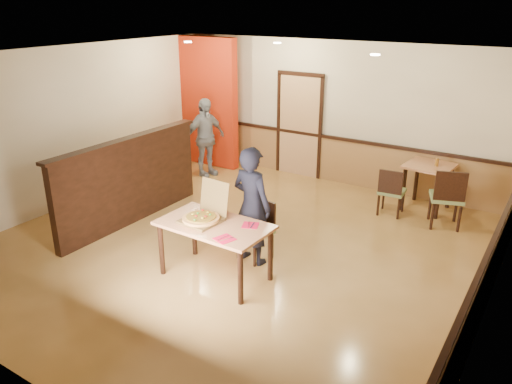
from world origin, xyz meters
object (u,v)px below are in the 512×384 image
diner (252,206)px  diner_chair (258,227)px  side_table (429,175)px  pizza_box (204,216)px  condiment (437,162)px  side_chair_right (447,196)px  passerby (205,138)px  side_chair_left (391,190)px  main_table (215,231)px

diner → diner_chair: bearing=-90.2°
side_table → pizza_box: 4.35m
diner → condiment: bearing=-111.1°
condiment → side_table: bearing=170.9°
side_chair_right → passerby: (-4.90, -0.04, 0.27)m
diner → side_chair_left: bearing=-106.7°
diner_chair → side_table: (1.56, 3.11, 0.18)m
main_table → pizza_box: pizza_box is taller
side_chair_right → side_table: 0.79m
side_chair_right → condiment: (-0.36, 0.60, 0.35)m
diner_chair → side_chair_left: (1.12, 2.50, -0.00)m
main_table → condiment: bearing=65.6°
side_table → pizza_box: bearing=-116.2°
passerby → condiment: 4.59m
side_table → passerby: passerby is taller
main_table → side_chair_right: side_chair_right is taller
passerby → side_chair_left: bearing=-74.0°
pizza_box → main_table: bearing=2.8°
side_chair_left → diner: diner is taller
main_table → side_table: side_table is taller
side_chair_left → side_table: (0.44, 0.61, 0.18)m
side_chair_right → diner: (-2.05, -2.63, 0.29)m
side_chair_left → condiment: condiment is taller
side_chair_right → passerby: passerby is taller
side_table → pizza_box: size_ratio=1.43×
side_table → diner: diner is taller
side_table → side_chair_left: bearing=-126.0°
passerby → pizza_box: (2.51, -3.23, 0.03)m
diner_chair → side_table: size_ratio=1.02×
side_chair_left → side_chair_right: (0.92, -0.01, 0.09)m
side_table → diner: (-1.58, -3.25, 0.20)m
condiment → passerby: bearing=-171.9°
condiment → pizza_box: bearing=-117.6°
side_chair_left → side_chair_right: side_chair_right is taller
side_chair_right → side_table: size_ratio=1.21×
main_table → side_chair_left: size_ratio=1.75×
side_chair_left → side_chair_right: size_ratio=0.84×
diner → passerby: diner is taller
passerby → condiment: passerby is taller
side_chair_right → side_table: (-0.48, 0.62, 0.09)m
main_table → side_chair_right: 3.96m
pizza_box → side_chair_left: bearing=70.0°
passerby → side_chair_right: bearing=-74.2°
diner → condiment: (1.69, 3.24, 0.05)m
main_table → diner_chair: (0.18, 0.79, -0.21)m
main_table → diner_chair: size_ratio=1.73×
passerby → main_table: bearing=-125.0°
diner_chair → condiment: size_ratio=5.89×
diner_chair → pizza_box: 0.94m
side_chair_right → condiment: bearing=-78.7°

